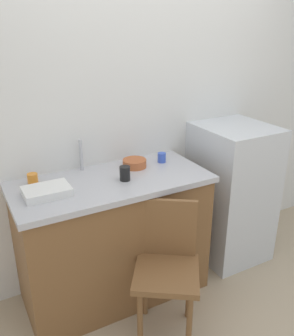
# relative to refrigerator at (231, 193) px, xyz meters

# --- Properties ---
(ground_plane) EXTENTS (8.00, 8.00, 0.00)m
(ground_plane) POSITION_rel_refrigerator_xyz_m (-0.65, -0.65, -0.58)
(ground_plane) COLOR tan
(back_wall) EXTENTS (4.80, 0.10, 2.46)m
(back_wall) POSITION_rel_refrigerator_xyz_m (-0.65, 0.35, 0.65)
(back_wall) COLOR silver
(back_wall) RESTS_ON ground_plane
(cabinet_base) EXTENTS (1.30, 0.60, 0.90)m
(cabinet_base) POSITION_rel_refrigerator_xyz_m (-1.08, -0.00, -0.13)
(cabinet_base) COLOR brown
(cabinet_base) RESTS_ON ground_plane
(countertop) EXTENTS (1.34, 0.64, 0.04)m
(countertop) POSITION_rel_refrigerator_xyz_m (-1.08, -0.00, 0.34)
(countertop) COLOR #B7B7BC
(countertop) RESTS_ON cabinet_base
(faucet) EXTENTS (0.02, 0.02, 0.23)m
(faucet) POSITION_rel_refrigerator_xyz_m (-1.20, 0.25, 0.47)
(faucet) COLOR #B7B7BC
(faucet) RESTS_ON countertop
(refrigerator) EXTENTS (0.56, 0.60, 1.16)m
(refrigerator) POSITION_rel_refrigerator_xyz_m (0.00, 0.00, 0.00)
(refrigerator) COLOR silver
(refrigerator) RESTS_ON ground_plane
(chair) EXTENTS (0.56, 0.56, 0.89)m
(chair) POSITION_rel_refrigerator_xyz_m (-0.92, -0.48, -0.08)
(chair) COLOR brown
(chair) RESTS_ON ground_plane
(dish_tray) EXTENTS (0.28, 0.20, 0.05)m
(dish_tray) POSITION_rel_refrigerator_xyz_m (-1.53, -0.04, 0.38)
(dish_tray) COLOR white
(dish_tray) RESTS_ON countertop
(terracotta_bowl) EXTENTS (0.17, 0.17, 0.06)m
(terracotta_bowl) POSITION_rel_refrigerator_xyz_m (-0.84, 0.12, 0.38)
(terracotta_bowl) COLOR #B25B33
(terracotta_bowl) RESTS_ON countertop
(cup_blue) EXTENTS (0.06, 0.06, 0.07)m
(cup_blue) POSITION_rel_refrigerator_xyz_m (-0.62, 0.11, 0.39)
(cup_blue) COLOR blue
(cup_blue) RESTS_ON countertop
(cup_black) EXTENTS (0.07, 0.07, 0.10)m
(cup_black) POSITION_rel_refrigerator_xyz_m (-1.01, -0.06, 0.40)
(cup_black) COLOR black
(cup_black) RESTS_ON countertop
(cup_orange) EXTENTS (0.07, 0.07, 0.07)m
(cup_orange) POSITION_rel_refrigerator_xyz_m (-1.56, 0.16, 0.39)
(cup_orange) COLOR orange
(cup_orange) RESTS_ON countertop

